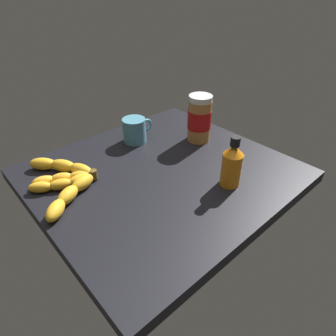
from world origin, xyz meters
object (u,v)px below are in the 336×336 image
banana_bunch (64,180)px  honey_bottle (232,165)px  peanut_butter_jar (199,119)px  coffee_mug (135,130)px

banana_bunch → honey_bottle: (-35.11, 30.88, 4.80)cm
peanut_butter_jar → honey_bottle: bearing=62.1°
peanut_butter_jar → coffee_mug: peanut_butter_jar is taller
honey_bottle → coffee_mug: 38.73cm
peanut_butter_jar → coffee_mug: 22.86cm
banana_bunch → peanut_butter_jar: 48.78cm
banana_bunch → honey_bottle: honey_bottle is taller
peanut_butter_jar → coffee_mug: (17.47, -14.22, -3.85)cm
banana_bunch → coffee_mug: (-30.42, -7.50, 2.55)cm
banana_bunch → peanut_butter_jar: peanut_butter_jar is taller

